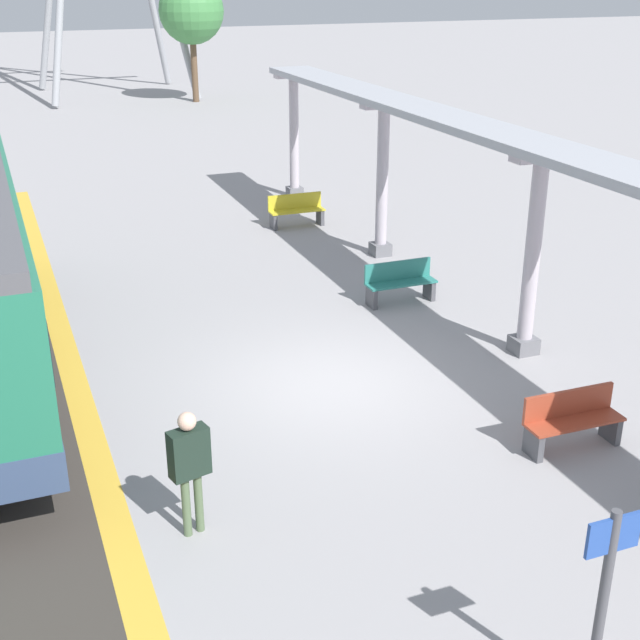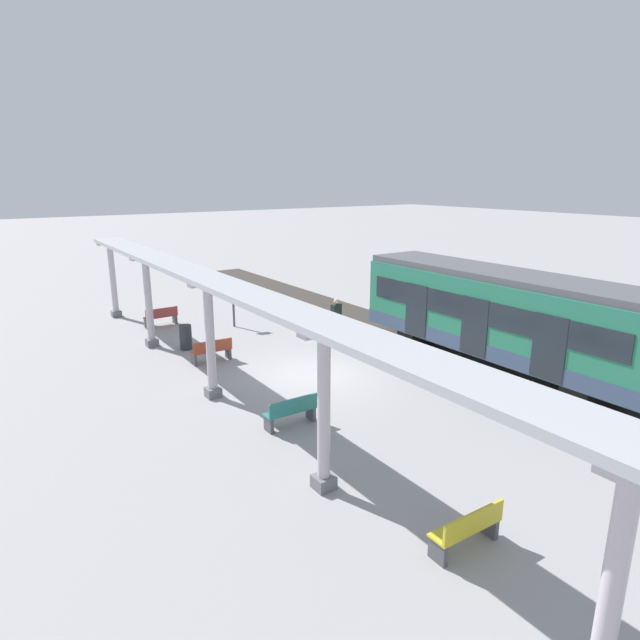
{
  "view_description": "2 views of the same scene",
  "coord_description": "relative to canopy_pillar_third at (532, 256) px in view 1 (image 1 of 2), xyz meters",
  "views": [
    {
      "loc": [
        -4.91,
        -11.96,
        6.56
      ],
      "look_at": [
        -0.96,
        -1.97,
        2.08
      ],
      "focal_mm": 47.95,
      "sensor_mm": 36.0,
      "label": 1
    },
    {
      "loc": [
        9.64,
        14.56,
        6.61
      ],
      "look_at": [
        -1.27,
        -1.65,
        1.38
      ],
      "focal_mm": 29.94,
      "sensor_mm": 36.0,
      "label": 2
    }
  ],
  "objects": [
    {
      "name": "ground_plane",
      "position": [
        -3.77,
        0.12,
        -1.85
      ],
      "size": [
        176.0,
        176.0,
        0.0
      ],
      "primitive_type": "plane",
      "color": "#989597"
    },
    {
      "name": "tactile_edge_strip",
      "position": [
        -7.79,
        0.12,
        -1.85
      ],
      "size": [
        0.42,
        31.52,
        0.01
      ],
      "primitive_type": "cube",
      "color": "gold",
      "rests_on": "ground"
    },
    {
      "name": "canopy_pillar_third",
      "position": [
        0.0,
        0.0,
        0.0
      ],
      "size": [
        1.1,
        0.44,
        3.65
      ],
      "color": "slate",
      "rests_on": "ground"
    },
    {
      "name": "canopy_pillar_fourth",
      "position": [
        0.0,
        6.11,
        0.0
      ],
      "size": [
        1.1,
        0.44,
        3.65
      ],
      "color": "slate",
      "rests_on": "ground"
    },
    {
      "name": "canopy_pillar_fifth",
      "position": [
        0.0,
        12.22,
        0.0
      ],
      "size": [
        1.1,
        0.44,
        3.65
      ],
      "color": "slate",
      "rests_on": "ground"
    },
    {
      "name": "canopy_beam",
      "position": [
        0.0,
        0.13,
        1.88
      ],
      "size": [
        1.2,
        24.97,
        0.16
      ],
      "primitive_type": "cube",
      "color": "#A8AAB2",
      "rests_on": "canopy_pillar_nearest"
    },
    {
      "name": "bench_mid_platform",
      "position": [
        -1.26,
        -3.04,
        -1.41
      ],
      "size": [
        1.51,
        0.47,
        0.86
      ],
      "color": "#9F3E27",
      "rests_on": "ground"
    },
    {
      "name": "bench_far_end",
      "position": [
        -1.04,
        9.23,
        -1.41
      ],
      "size": [
        1.51,
        0.47,
        0.86
      ],
      "color": "gold",
      "rests_on": "ground"
    },
    {
      "name": "bench_extra_slot",
      "position": [
        -0.97,
        3.13,
        -1.41
      ],
      "size": [
        1.5,
        0.45,
        0.86
      ],
      "color": "#29776E",
      "rests_on": "ground"
    },
    {
      "name": "platform_info_sign",
      "position": [
        -4.02,
        -7.05,
        -0.52
      ],
      "size": [
        0.56,
        0.1,
        2.2
      ],
      "color": "#4C4C51",
      "rests_on": "ground"
    },
    {
      "name": "passenger_waiting_near_edge",
      "position": [
        -6.9,
        -3.05,
        -0.79
      ],
      "size": [
        0.53,
        0.33,
        1.69
      ],
      "color": "#526745",
      "rests_on": "ground"
    },
    {
      "name": "tree_left_background",
      "position": [
        1.95,
        32.52,
        2.56
      ],
      "size": [
        3.24,
        3.24,
        6.06
      ],
      "color": "brown",
      "rests_on": "ground"
    }
  ]
}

